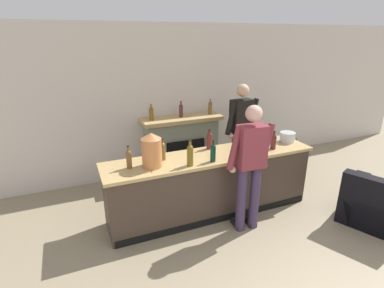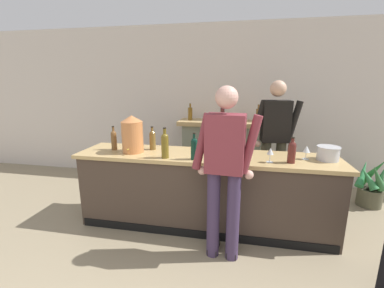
{
  "view_description": "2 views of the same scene",
  "coord_description": "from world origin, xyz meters",
  "px_view_note": "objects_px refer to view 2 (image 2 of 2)",
  "views": [
    {
      "loc": [
        -1.83,
        -0.91,
        2.53
      ],
      "look_at": [
        -0.1,
        3.17,
        0.92
      ],
      "focal_mm": 28.0,
      "sensor_mm": 36.0,
      "label": 1
    },
    {
      "loc": [
        0.39,
        -0.3,
        1.77
      ],
      "look_at": [
        -0.22,
        2.81,
        1.01
      ],
      "focal_mm": 24.0,
      "sensor_mm": 36.0,
      "label": 2
    }
  ],
  "objects_px": {
    "wine_bottle_rose_blush": "(292,151)",
    "wine_bottle_burgundy_dark": "(214,139)",
    "ice_bucket_steel": "(328,153)",
    "wine_bottle_port_short": "(114,139)",
    "potted_plant_corner": "(371,186)",
    "wine_bottle_riesling_slim": "(165,144)",
    "wine_bottle_chardonnay_pale": "(153,139)",
    "person_bartender": "(274,141)",
    "wine_glass_mid_counter": "(307,150)",
    "copper_dispenser": "(132,134)",
    "fireplace_stone": "(222,152)",
    "person_customer": "(225,168)",
    "wine_glass_front_left": "(270,152)",
    "wine_bottle_cabernet_heavy": "(194,148)"
  },
  "relations": [
    {
      "from": "wine_bottle_rose_blush",
      "to": "wine_bottle_burgundy_dark",
      "type": "distance_m",
      "value": 0.95
    },
    {
      "from": "ice_bucket_steel",
      "to": "wine_bottle_port_short",
      "type": "height_order",
      "value": "wine_bottle_port_short"
    },
    {
      "from": "potted_plant_corner",
      "to": "ice_bucket_steel",
      "type": "bearing_deg",
      "value": -134.42
    },
    {
      "from": "wine_bottle_riesling_slim",
      "to": "wine_bottle_chardonnay_pale",
      "type": "relative_size",
      "value": 1.17
    },
    {
      "from": "potted_plant_corner",
      "to": "wine_bottle_rose_blush",
      "type": "distance_m",
      "value": 1.92
    },
    {
      "from": "person_bartender",
      "to": "wine_glass_mid_counter",
      "type": "xyz_separation_m",
      "value": [
        0.28,
        -0.59,
        0.04
      ]
    },
    {
      "from": "wine_bottle_rose_blush",
      "to": "wine_bottle_chardonnay_pale",
      "type": "height_order",
      "value": "wine_bottle_chardonnay_pale"
    },
    {
      "from": "copper_dispenser",
      "to": "wine_bottle_riesling_slim",
      "type": "relative_size",
      "value": 1.3
    },
    {
      "from": "wine_bottle_riesling_slim",
      "to": "wine_bottle_chardonnay_pale",
      "type": "height_order",
      "value": "wine_bottle_riesling_slim"
    },
    {
      "from": "fireplace_stone",
      "to": "wine_bottle_riesling_slim",
      "type": "relative_size",
      "value": 4.25
    },
    {
      "from": "wine_bottle_riesling_slim",
      "to": "wine_bottle_rose_blush",
      "type": "relative_size",
      "value": 1.25
    },
    {
      "from": "wine_bottle_riesling_slim",
      "to": "person_customer",
      "type": "bearing_deg",
      "value": -25.92
    },
    {
      "from": "wine_bottle_port_short",
      "to": "wine_bottle_rose_blush",
      "type": "bearing_deg",
      "value": -3.96
    },
    {
      "from": "person_bartender",
      "to": "wine_bottle_burgundy_dark",
      "type": "distance_m",
      "value": 0.87
    },
    {
      "from": "fireplace_stone",
      "to": "person_customer",
      "type": "distance_m",
      "value": 2.05
    },
    {
      "from": "potted_plant_corner",
      "to": "wine_glass_mid_counter",
      "type": "height_order",
      "value": "wine_glass_mid_counter"
    },
    {
      "from": "wine_bottle_riesling_slim",
      "to": "wine_bottle_chardonnay_pale",
      "type": "distance_m",
      "value": 0.42
    },
    {
      "from": "potted_plant_corner",
      "to": "wine_glass_mid_counter",
      "type": "xyz_separation_m",
      "value": [
        -1.16,
        -0.96,
        0.74
      ]
    },
    {
      "from": "potted_plant_corner",
      "to": "wine_glass_front_left",
      "type": "distance_m",
      "value": 2.09
    },
    {
      "from": "wine_bottle_cabernet_heavy",
      "to": "fireplace_stone",
      "type": "bearing_deg",
      "value": 83.72
    },
    {
      "from": "fireplace_stone",
      "to": "wine_glass_front_left",
      "type": "xyz_separation_m",
      "value": [
        0.64,
        -1.62,
        0.47
      ]
    },
    {
      "from": "fireplace_stone",
      "to": "ice_bucket_steel",
      "type": "bearing_deg",
      "value": -47.86
    },
    {
      "from": "wine_bottle_cabernet_heavy",
      "to": "wine_bottle_burgundy_dark",
      "type": "relative_size",
      "value": 0.99
    },
    {
      "from": "copper_dispenser",
      "to": "wine_bottle_riesling_slim",
      "type": "bearing_deg",
      "value": -19.6
    },
    {
      "from": "person_bartender",
      "to": "wine_glass_front_left",
      "type": "relative_size",
      "value": 11.07
    },
    {
      "from": "person_customer",
      "to": "wine_bottle_cabernet_heavy",
      "type": "xyz_separation_m",
      "value": [
        -0.36,
        0.34,
        0.1
      ]
    },
    {
      "from": "potted_plant_corner",
      "to": "wine_bottle_chardonnay_pale",
      "type": "distance_m",
      "value": 3.21
    },
    {
      "from": "fireplace_stone",
      "to": "wine_bottle_rose_blush",
      "type": "xyz_separation_m",
      "value": [
        0.86,
        -1.59,
        0.48
      ]
    },
    {
      "from": "wine_bottle_cabernet_heavy",
      "to": "wine_glass_mid_counter",
      "type": "distance_m",
      "value": 1.25
    },
    {
      "from": "fireplace_stone",
      "to": "wine_bottle_chardonnay_pale",
      "type": "height_order",
      "value": "fireplace_stone"
    },
    {
      "from": "person_customer",
      "to": "ice_bucket_steel",
      "type": "xyz_separation_m",
      "value": [
        1.09,
        0.6,
        0.04
      ]
    },
    {
      "from": "person_bartender",
      "to": "wine_bottle_burgundy_dark",
      "type": "relative_size",
      "value": 5.9
    },
    {
      "from": "wine_bottle_port_short",
      "to": "wine_bottle_rose_blush",
      "type": "height_order",
      "value": "wine_bottle_port_short"
    },
    {
      "from": "potted_plant_corner",
      "to": "wine_bottle_chardonnay_pale",
      "type": "height_order",
      "value": "wine_bottle_chardonnay_pale"
    },
    {
      "from": "person_customer",
      "to": "potted_plant_corner",
      "type": "bearing_deg",
      "value": 37.51
    },
    {
      "from": "ice_bucket_steel",
      "to": "wine_bottle_riesling_slim",
      "type": "relative_size",
      "value": 0.69
    },
    {
      "from": "fireplace_stone",
      "to": "person_bartender",
      "type": "height_order",
      "value": "person_bartender"
    },
    {
      "from": "wine_bottle_port_short",
      "to": "wine_bottle_cabernet_heavy",
      "type": "height_order",
      "value": "wine_bottle_port_short"
    },
    {
      "from": "fireplace_stone",
      "to": "potted_plant_corner",
      "type": "relative_size",
      "value": 2.09
    },
    {
      "from": "wine_bottle_chardonnay_pale",
      "to": "wine_glass_front_left",
      "type": "xyz_separation_m",
      "value": [
        1.42,
        -0.28,
        -0.02
      ]
    },
    {
      "from": "person_customer",
      "to": "wine_bottle_riesling_slim",
      "type": "distance_m",
      "value": 0.79
    },
    {
      "from": "potted_plant_corner",
      "to": "person_bartender",
      "type": "bearing_deg",
      "value": -165.53
    },
    {
      "from": "ice_bucket_steel",
      "to": "wine_bottle_cabernet_heavy",
      "type": "relative_size",
      "value": 0.8
    },
    {
      "from": "person_customer",
      "to": "wine_glass_mid_counter",
      "type": "distance_m",
      "value": 1.05
    },
    {
      "from": "person_bartender",
      "to": "wine_glass_front_left",
      "type": "xyz_separation_m",
      "value": [
        -0.13,
        -0.79,
        0.05
      ]
    },
    {
      "from": "wine_bottle_riesling_slim",
      "to": "wine_bottle_rose_blush",
      "type": "bearing_deg",
      "value": 3.41
    },
    {
      "from": "ice_bucket_steel",
      "to": "wine_glass_front_left",
      "type": "xyz_separation_m",
      "value": [
        -0.64,
        -0.21,
        0.04
      ]
    },
    {
      "from": "wine_bottle_burgundy_dark",
      "to": "wine_bottle_riesling_slim",
      "type": "bearing_deg",
      "value": -137.43
    },
    {
      "from": "fireplace_stone",
      "to": "person_bartender",
      "type": "bearing_deg",
      "value": -47.1
    },
    {
      "from": "person_customer",
      "to": "wine_bottle_burgundy_dark",
      "type": "relative_size",
      "value": 5.73
    }
  ]
}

